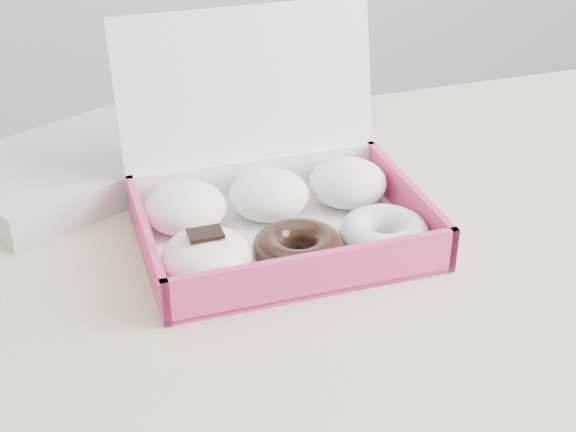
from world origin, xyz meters
name	(u,v)px	position (x,y,z in m)	size (l,w,h in m)	color
table	(506,298)	(0.00, 0.00, 0.67)	(1.20, 0.80, 0.75)	tan
donut_box	(275,206)	(-0.23, 0.08, 0.78)	(0.28, 0.25, 0.20)	white
newspapers	(70,170)	(-0.42, 0.26, 0.77)	(0.23, 0.19, 0.04)	beige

